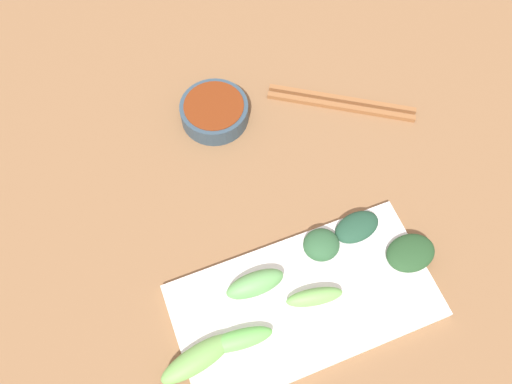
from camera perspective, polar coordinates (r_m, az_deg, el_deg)
tabletop at (r=0.71m, az=0.14°, el=-3.08°), size 2.10×2.10×0.02m
sauce_bowl at (r=0.77m, az=-4.63°, el=9.12°), size 0.10×0.10×0.03m
serving_plate at (r=0.66m, az=5.48°, el=-12.15°), size 0.17×0.33×0.01m
broccoli_leafy_0 at (r=0.69m, az=17.06°, el=-6.59°), size 0.05×0.07×0.02m
broccoli_stalk_1 at (r=0.65m, az=6.62°, el=-11.69°), size 0.03×0.08×0.02m
broccoli_stalk_2 at (r=0.63m, az=-1.98°, el=-16.34°), size 0.03×0.09×0.02m
broccoli_stalk_3 at (r=0.63m, az=-6.63°, el=-18.20°), size 0.05×0.10×0.02m
broccoli_leafy_4 at (r=0.67m, az=7.39°, el=-5.93°), size 0.05×0.05×0.02m
broccoli_stalk_5 at (r=0.64m, az=-0.11°, el=-10.34°), size 0.03×0.08×0.03m
broccoli_leafy_6 at (r=0.69m, az=11.32°, el=-3.89°), size 0.05×0.07×0.02m
chopsticks at (r=0.81m, az=9.59°, el=9.89°), size 0.14×0.21×0.01m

